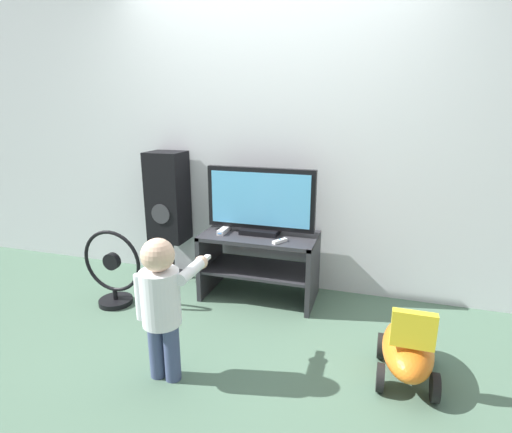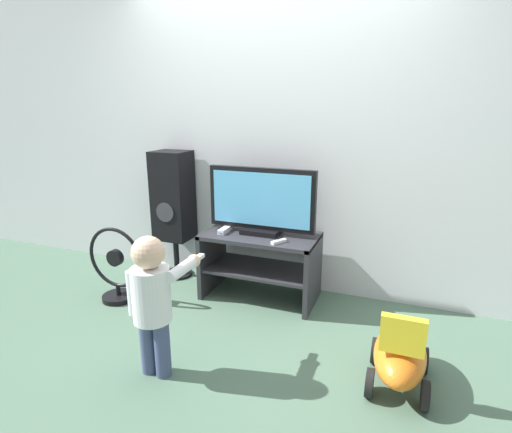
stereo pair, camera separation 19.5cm
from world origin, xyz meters
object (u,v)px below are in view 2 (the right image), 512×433
remote_primary (279,242)px  speaker_tower (173,198)px  ride_on_toy (400,355)px  television (261,202)px  child (153,295)px  game_console (225,230)px  floor_fan (116,268)px

remote_primary → speaker_tower: bearing=165.3°
ride_on_toy → television: bearing=145.5°
child → ride_on_toy: 1.41m
game_console → child: size_ratio=0.21×
remote_primary → speaker_tower: 1.13m
remote_primary → child: size_ratio=0.15×
remote_primary → game_console: bearing=168.6°
television → floor_fan: television is taller
speaker_tower → floor_fan: bearing=-106.7°
television → game_console: (-0.29, -0.07, -0.24)m
television → remote_primary: size_ratio=6.71×
remote_primary → ride_on_toy: size_ratio=0.22×
remote_primary → ride_on_toy: remote_primary is taller
speaker_tower → floor_fan: speaker_tower is taller
remote_primary → speaker_tower: speaker_tower is taller
television → floor_fan: 1.28m
game_console → speaker_tower: (-0.59, 0.19, 0.17)m
game_console → floor_fan: floor_fan is taller
game_console → ride_on_toy: bearing=-26.3°
floor_fan → ride_on_toy: floor_fan is taller
remote_primary → speaker_tower: size_ratio=0.11×
child → floor_fan: size_ratio=1.39×
television → speaker_tower: speaker_tower is taller
remote_primary → floor_fan: size_ratio=0.21×
television → child: (-0.22, -1.15, -0.30)m
game_console → child: (0.07, -1.08, -0.06)m
game_console → floor_fan: size_ratio=0.28×
remote_primary → ride_on_toy: 1.13m
game_console → ride_on_toy: 1.59m
game_console → child: bearing=-86.5°
remote_primary → floor_fan: bearing=-166.0°
child → floor_fan: 1.09m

